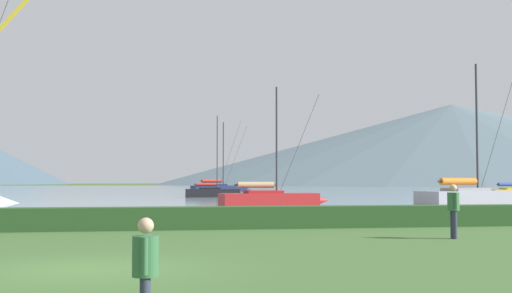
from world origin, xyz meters
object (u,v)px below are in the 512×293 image
object	(u,v)px
sailboat_slip_8	(220,189)
sailboat_slip_2	(214,192)
sailboat_slip_5	(270,199)
person_standing_walker	(453,207)
sailboat_slip_4	(472,198)
person_seated_viewer	(145,259)

from	to	relation	value
sailboat_slip_8	sailboat_slip_2	bearing A→B (deg)	-111.51
sailboat_slip_2	sailboat_slip_5	world-z (taller)	sailboat_slip_2
person_standing_walker	sailboat_slip_8	bearing A→B (deg)	95.64
sailboat_slip_4	person_standing_walker	size ratio (longest dim) A/B	5.64
person_seated_viewer	sailboat_slip_4	bearing A→B (deg)	59.36
sailboat_slip_8	person_standing_walker	bearing A→B (deg)	-103.64
sailboat_slip_5	person_seated_viewer	distance (m)	34.14
person_seated_viewer	sailboat_slip_2	bearing A→B (deg)	86.29
sailboat_slip_2	person_seated_viewer	world-z (taller)	sailboat_slip_2
sailboat_slip_2	sailboat_slip_5	distance (m)	31.02
sailboat_slip_5	person_standing_walker	world-z (taller)	sailboat_slip_5
sailboat_slip_4	sailboat_slip_5	size ratio (longest dim) A/B	1.19
sailboat_slip_2	sailboat_slip_4	bearing A→B (deg)	-74.32
sailboat_slip_5	person_standing_walker	xyz separation A→B (m)	(1.08, -23.20, 0.39)
sailboat_slip_2	sailboat_slip_8	xyz separation A→B (m)	(2.79, 17.34, 0.14)
sailboat_slip_8	person_seated_viewer	bearing A→B (deg)	-110.03
sailboat_slip_4	sailboat_slip_5	xyz separation A→B (m)	(-12.64, 2.30, -0.09)
sailboat_slip_5	sailboat_slip_4	bearing A→B (deg)	-15.56
sailboat_slip_5	person_standing_walker	distance (m)	23.23
sailboat_slip_2	person_standing_walker	xyz separation A→B (m)	(1.21, -54.22, 0.42)
sailboat_slip_2	sailboat_slip_8	bearing A→B (deg)	75.58
sailboat_slip_8	person_standing_walker	size ratio (longest dim) A/B	5.89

